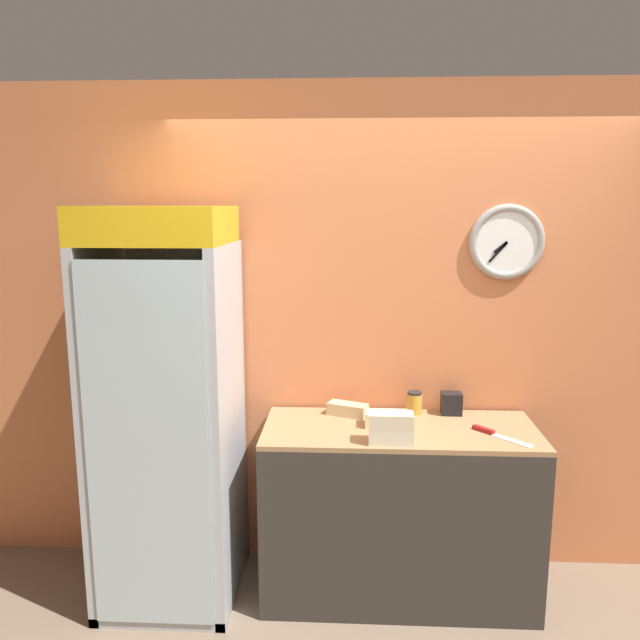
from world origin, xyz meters
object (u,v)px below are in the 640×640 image
Objects in this scene: napkin_dispenser at (451,403)px; sandwich_flat_left at (348,409)px; beverage_cooler at (170,389)px; sandwich_stack_bottom at (391,436)px; condiment_jar at (414,403)px; sandwich_flat_right at (386,419)px; sandwich_stack_middle at (391,421)px; chefs_knife at (493,433)px.

sandwich_flat_left is at bearing -174.61° from napkin_dispenser.
beverage_cooler reaches higher than sandwich_stack_bottom.
beverage_cooler is 1.32m from condiment_jar.
sandwich_flat_left is at bearing 142.05° from sandwich_flat_right.
napkin_dispenser is at bearing 51.28° from sandwich_stack_middle.
sandwich_flat_right is (1.12, 0.02, -0.15)m from beverage_cooler.
sandwich_stack_middle is at bearing 180.00° from sandwich_stack_bottom.
sandwich_flat_right reaches higher than sandwich_flat_left.
sandwich_flat_left is (0.92, 0.18, -0.15)m from beverage_cooler.
sandwich_stack_middle is 0.97× the size of sandwich_flat_right.
beverage_cooler reaches higher than condiment_jar.
sandwich_stack_middle reaches higher than condiment_jar.
sandwich_stack_bottom is 0.57m from napkin_dispenser.
sandwich_flat_left is 0.37m from condiment_jar.
sandwich_flat_left is 0.25m from sandwich_flat_right.
sandwich_flat_left is (-0.21, 0.39, -0.08)m from sandwich_stack_middle.
beverage_cooler reaches higher than napkin_dispenser.
beverage_cooler is at bearing 177.42° from chefs_knife.
napkin_dispenser is at bearing -0.59° from condiment_jar.
sandwich_stack_middle is at bearing -61.72° from sandwich_flat_left.
chefs_knife is at bearing -10.62° from sandwich_flat_right.
sandwich_stack_middle is 1.74× the size of condiment_jar.
beverage_cooler is 16.65× the size of condiment_jar.
sandwich_flat_right is at bearing -127.91° from condiment_jar.
condiment_jar is (1.29, 0.24, -0.13)m from beverage_cooler.
chefs_knife is at bearing -40.52° from condiment_jar.
sandwich_stack_bottom is 0.81× the size of chefs_knife.
napkin_dispenser is (0.36, 0.44, 0.02)m from sandwich_stack_bottom.
condiment_jar is at bearing 8.64° from sandwich_flat_left.
napkin_dispenser is at bearing 29.84° from sandwich_flat_right.
beverage_cooler is 0.95m from sandwich_flat_left.
sandwich_flat_left is at bearing 160.69° from chefs_knife.
sandwich_flat_left is at bearing 118.28° from sandwich_stack_bottom.
sandwich_flat_right reaches higher than sandwich_stack_bottom.
chefs_knife is (1.65, -0.07, -0.18)m from beverage_cooler.
beverage_cooler is 1.51m from napkin_dispenser.
sandwich_stack_middle is 0.45m from sandwich_flat_left.
sandwich_stack_bottom is 1.74× the size of condiment_jar.
napkin_dispenser is at bearing 5.39° from sandwich_flat_left.
sandwich_flat_left is 0.77m from chefs_knife.
sandwich_flat_right is at bearing -150.16° from napkin_dispenser.
condiment_jar is 0.20m from napkin_dispenser.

